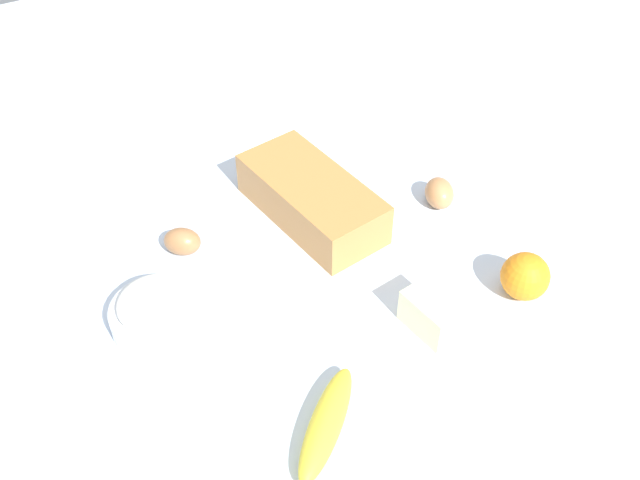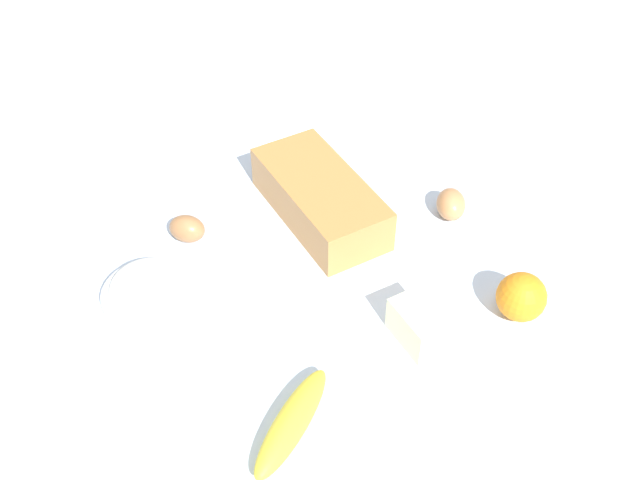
{
  "view_description": "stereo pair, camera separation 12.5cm",
  "coord_description": "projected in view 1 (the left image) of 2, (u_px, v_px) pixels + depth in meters",
  "views": [
    {
      "loc": [
        0.79,
        -0.44,
        0.9
      ],
      "look_at": [
        0.0,
        0.0,
        0.04
      ],
      "focal_mm": 42.65,
      "sensor_mm": 36.0,
      "label": 1
    },
    {
      "loc": [
        0.85,
        -0.33,
        0.9
      ],
      "look_at": [
        0.0,
        0.0,
        0.04
      ],
      "focal_mm": 42.65,
      "sensor_mm": 36.0,
      "label": 2
    }
  ],
  "objects": [
    {
      "name": "loaf_pan",
      "position": [
        312.0,
        198.0,
        1.32
      ],
      "size": [
        0.3,
        0.17,
        0.08
      ],
      "rotation": [
        0.0,
        0.0,
        0.15
      ],
      "color": "#B77A3D",
      "rests_on": "ground_plane"
    },
    {
      "name": "ground_plane",
      "position": [
        320.0,
        261.0,
        1.28
      ],
      "size": [
        2.4,
        2.4,
        0.02
      ],
      "primitive_type": "cube",
      "color": "silver"
    },
    {
      "name": "orange_fruit",
      "position": [
        525.0,
        276.0,
        1.19
      ],
      "size": [
        0.08,
        0.08,
        0.08
      ],
      "primitive_type": "sphere",
      "color": "orange",
      "rests_on": "ground_plane"
    },
    {
      "name": "egg_beside_bowl",
      "position": [
        439.0,
        193.0,
        1.36
      ],
      "size": [
        0.08,
        0.07,
        0.05
      ],
      "primitive_type": "ellipsoid",
      "rotation": [
        0.0,
        1.57,
        2.76
      ],
      "color": "#BD804D",
      "rests_on": "ground_plane"
    },
    {
      "name": "egg_near_butter",
      "position": [
        182.0,
        241.0,
        1.27
      ],
      "size": [
        0.08,
        0.08,
        0.05
      ],
      "primitive_type": "ellipsoid",
      "rotation": [
        0.0,
        1.57,
        4.05
      ],
      "color": "#A16C41",
      "rests_on": "ground_plane"
    },
    {
      "name": "flour_bowl",
      "position": [
        158.0,
        311.0,
        1.15
      ],
      "size": [
        0.15,
        0.15,
        0.07
      ],
      "color": "white",
      "rests_on": "ground_plane"
    },
    {
      "name": "banana",
      "position": [
        326.0,
        424.0,
        1.02
      ],
      "size": [
        0.16,
        0.17,
        0.04
      ],
      "primitive_type": "ellipsoid",
      "rotation": [
        0.0,
        0.0,
        5.46
      ],
      "color": "yellow",
      "rests_on": "ground_plane"
    },
    {
      "name": "butter_block",
      "position": [
        434.0,
        313.0,
        1.15
      ],
      "size": [
        0.1,
        0.08,
        0.06
      ],
      "primitive_type": "cube",
      "rotation": [
        0.0,
        0.0,
        0.14
      ],
      "color": "#F4EDB2",
      "rests_on": "ground_plane"
    }
  ]
}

